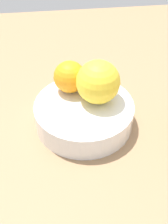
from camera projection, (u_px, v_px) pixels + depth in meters
The scene contains 4 objects.
ground_plane at pixel (84, 126), 58.78cm from camera, with size 110.00×110.00×2.00cm, color #997551.
fruit_bowl at pixel (84, 114), 56.55cm from camera, with size 19.04×19.04×4.85cm.
orange_in_bowl_0 at pixel (70, 77), 56.08cm from camera, with size 6.28×6.28×6.28cm, color orange.
orange_in_bowl_1 at pixel (98, 82), 53.20cm from camera, with size 8.23×8.23×8.23cm, color yellow.
Camera 1 is at (5.26, 41.15, 40.75)cm, focal length 46.55 mm.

